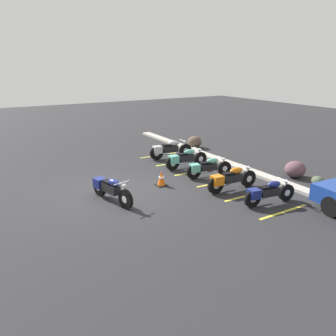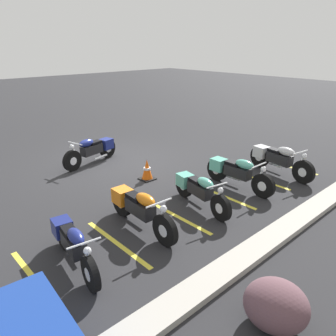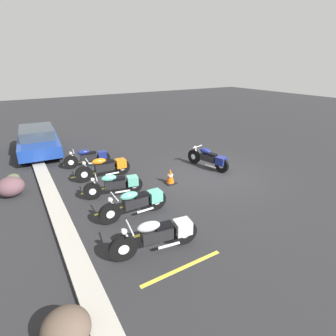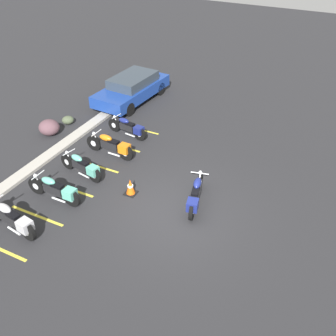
{
  "view_description": "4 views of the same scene",
  "coord_description": "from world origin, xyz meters",
  "px_view_note": "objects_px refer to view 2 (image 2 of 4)",
  "views": [
    {
      "loc": [
        10.46,
        -4.09,
        4.38
      ],
      "look_at": [
        0.34,
        1.99,
        0.7
      ],
      "focal_mm": 35.0,
      "sensor_mm": 36.0,
      "label": 1
    },
    {
      "loc": [
        5.59,
        8.56,
        3.66
      ],
      "look_at": [
        -0.04,
        2.39,
        0.46
      ],
      "focal_mm": 35.0,
      "sensor_mm": 36.0,
      "label": 2
    },
    {
      "loc": [
        -7.5,
        6.54,
        4.3
      ],
      "look_at": [
        0.12,
        1.92,
        0.68
      ],
      "focal_mm": 28.0,
      "sensor_mm": 36.0,
      "label": 3
    },
    {
      "loc": [
        -8.73,
        -4.12,
        8.43
      ],
      "look_at": [
        1.24,
        0.86,
        0.71
      ],
      "focal_mm": 42.0,
      "sensor_mm": 36.0,
      "label": 4
    }
  ],
  "objects_px": {
    "parked_bike_4": "(73,243)",
    "parked_bike_1": "(236,172)",
    "landscape_rock_0": "(276,305)",
    "motorcycle_navy_featured": "(93,150)",
    "traffic_cone": "(147,170)",
    "parked_bike_3": "(138,208)",
    "parked_bike_2": "(199,190)",
    "parked_bike_0": "(278,158)"
  },
  "relations": [
    {
      "from": "parked_bike_4",
      "to": "parked_bike_1",
      "type": "bearing_deg",
      "value": 99.02
    },
    {
      "from": "parked_bike_4",
      "to": "landscape_rock_0",
      "type": "xyz_separation_m",
      "value": [
        -1.39,
        3.11,
        -0.08
      ]
    },
    {
      "from": "motorcycle_navy_featured",
      "to": "traffic_cone",
      "type": "relative_size",
      "value": 3.59
    },
    {
      "from": "parked_bike_3",
      "to": "parked_bike_4",
      "type": "bearing_deg",
      "value": -80.25
    },
    {
      "from": "parked_bike_3",
      "to": "motorcycle_navy_featured",
      "type": "bearing_deg",
      "value": 164.37
    },
    {
      "from": "parked_bike_2",
      "to": "parked_bike_3",
      "type": "height_order",
      "value": "parked_bike_3"
    },
    {
      "from": "parked_bike_3",
      "to": "traffic_cone",
      "type": "height_order",
      "value": "parked_bike_3"
    },
    {
      "from": "parked_bike_2",
      "to": "motorcycle_navy_featured",
      "type": "bearing_deg",
      "value": -165.66
    },
    {
      "from": "motorcycle_navy_featured",
      "to": "parked_bike_1",
      "type": "relative_size",
      "value": 1.0
    },
    {
      "from": "motorcycle_navy_featured",
      "to": "landscape_rock_0",
      "type": "distance_m",
      "value": 7.61
    },
    {
      "from": "parked_bike_2",
      "to": "traffic_cone",
      "type": "bearing_deg",
      "value": -172.88
    },
    {
      "from": "motorcycle_navy_featured",
      "to": "parked_bike_3",
      "type": "distance_m",
      "value": 4.34
    },
    {
      "from": "motorcycle_navy_featured",
      "to": "parked_bike_4",
      "type": "height_order",
      "value": "motorcycle_navy_featured"
    },
    {
      "from": "parked_bike_1",
      "to": "traffic_cone",
      "type": "bearing_deg",
      "value": -144.58
    },
    {
      "from": "parked_bike_3",
      "to": "parked_bike_0",
      "type": "bearing_deg",
      "value": 88.36
    },
    {
      "from": "parked_bike_0",
      "to": "traffic_cone",
      "type": "distance_m",
      "value": 3.86
    },
    {
      "from": "parked_bike_1",
      "to": "parked_bike_4",
      "type": "xyz_separation_m",
      "value": [
        4.77,
        0.08,
        -0.03
      ]
    },
    {
      "from": "parked_bike_0",
      "to": "motorcycle_navy_featured",
      "type": "bearing_deg",
      "value": -133.08
    },
    {
      "from": "parked_bike_2",
      "to": "parked_bike_3",
      "type": "bearing_deg",
      "value": -86.22
    },
    {
      "from": "parked_bike_3",
      "to": "traffic_cone",
      "type": "distance_m",
      "value": 2.59
    },
    {
      "from": "parked_bike_2",
      "to": "parked_bike_3",
      "type": "xyz_separation_m",
      "value": [
        1.63,
        -0.19,
        0.03
      ]
    },
    {
      "from": "landscape_rock_0",
      "to": "traffic_cone",
      "type": "distance_m",
      "value": 5.57
    },
    {
      "from": "motorcycle_navy_featured",
      "to": "parked_bike_2",
      "type": "relative_size",
      "value": 1.06
    },
    {
      "from": "parked_bike_3",
      "to": "parked_bike_4",
      "type": "xyz_separation_m",
      "value": [
        1.6,
        0.21,
        -0.04
      ]
    },
    {
      "from": "parked_bike_0",
      "to": "parked_bike_4",
      "type": "distance_m",
      "value": 6.5
    },
    {
      "from": "motorcycle_navy_featured",
      "to": "traffic_cone",
      "type": "distance_m",
      "value": 2.28
    },
    {
      "from": "parked_bike_1",
      "to": "parked_bike_4",
      "type": "height_order",
      "value": "parked_bike_1"
    },
    {
      "from": "motorcycle_navy_featured",
      "to": "traffic_cone",
      "type": "bearing_deg",
      "value": 87.24
    },
    {
      "from": "motorcycle_navy_featured",
      "to": "parked_bike_2",
      "type": "bearing_deg",
      "value": 80.61
    },
    {
      "from": "parked_bike_1",
      "to": "parked_bike_4",
      "type": "distance_m",
      "value": 4.77
    },
    {
      "from": "parked_bike_4",
      "to": "parked_bike_0",
      "type": "bearing_deg",
      "value": 96.78
    },
    {
      "from": "parked_bike_2",
      "to": "traffic_cone",
      "type": "height_order",
      "value": "parked_bike_2"
    },
    {
      "from": "parked_bike_1",
      "to": "parked_bike_2",
      "type": "height_order",
      "value": "parked_bike_1"
    },
    {
      "from": "parked_bike_2",
      "to": "parked_bike_4",
      "type": "xyz_separation_m",
      "value": [
        3.23,
        0.01,
        -0.01
      ]
    },
    {
      "from": "parked_bike_1",
      "to": "parked_bike_2",
      "type": "distance_m",
      "value": 1.54
    },
    {
      "from": "motorcycle_navy_featured",
      "to": "parked_bike_4",
      "type": "relative_size",
      "value": 1.07
    },
    {
      "from": "motorcycle_navy_featured",
      "to": "traffic_cone",
      "type": "height_order",
      "value": "motorcycle_navy_featured"
    },
    {
      "from": "parked_bike_4",
      "to": "traffic_cone",
      "type": "height_order",
      "value": "parked_bike_4"
    },
    {
      "from": "parked_bike_1",
      "to": "landscape_rock_0",
      "type": "bearing_deg",
      "value": -46.22
    },
    {
      "from": "traffic_cone",
      "to": "landscape_rock_0",
      "type": "bearing_deg",
      "value": 69.27
    },
    {
      "from": "motorcycle_navy_featured",
      "to": "landscape_rock_0",
      "type": "height_order",
      "value": "motorcycle_navy_featured"
    },
    {
      "from": "landscape_rock_0",
      "to": "parked_bike_0",
      "type": "bearing_deg",
      "value": -149.87
    }
  ]
}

